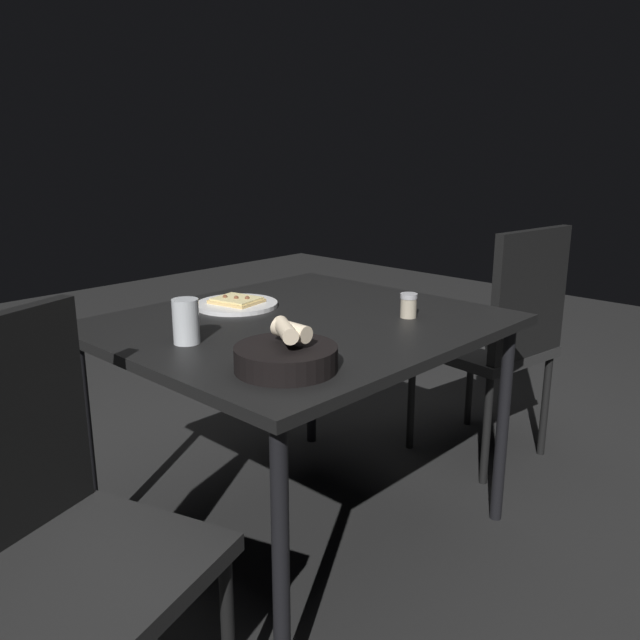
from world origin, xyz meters
TOP-DOWN VIEW (x-y plane):
  - ground at (0.00, 0.00)m, footprint 8.00×8.00m
  - dining_table at (0.00, 0.00)m, footprint 1.00×1.12m
  - pizza_plate at (0.27, 0.02)m, footprint 0.27×0.27m
  - bread_basket at (-0.30, 0.34)m, footprint 0.25×0.25m
  - beer_glass at (0.05, 0.38)m, footprint 0.07×0.07m
  - pepper_shaker at (-0.22, -0.25)m, footprint 0.05×0.05m
  - chair_near at (-0.21, -0.89)m, footprint 0.50×0.50m
  - chair_far at (-0.20, 0.89)m, footprint 0.55×0.55m

SIDE VIEW (x-z plane):
  - ground at x=0.00m, z-range 0.00..0.00m
  - chair_far at x=-0.20m, z-range 0.06..0.98m
  - chair_near at x=-0.21m, z-range 0.07..1.01m
  - dining_table at x=0.00m, z-range 0.30..1.02m
  - pizza_plate at x=0.27m, z-range 0.71..0.75m
  - pepper_shaker at x=-0.22m, z-range 0.72..0.79m
  - bread_basket at x=-0.30m, z-range 0.70..0.81m
  - beer_glass at x=0.05m, z-range 0.71..0.83m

